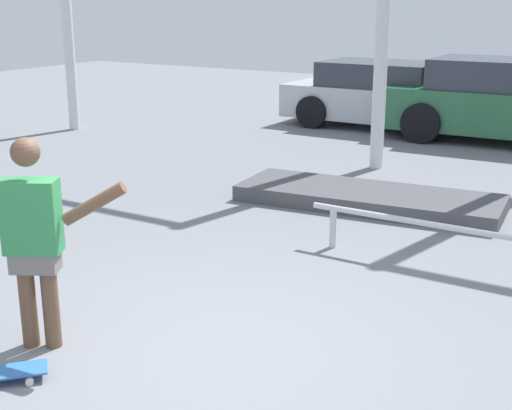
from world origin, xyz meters
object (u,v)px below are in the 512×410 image
at_px(manual_pad, 368,198).
at_px(parked_car_silver, 385,96).
at_px(grind_rail, 428,231).
at_px(skateboarder, 33,235).
at_px(parked_car_green, 506,102).

xyz_separation_m(manual_pad, parked_car_silver, (-1.91, 5.37, 0.53)).
height_order(manual_pad, grind_rail, grind_rail).
distance_m(skateboarder, parked_car_silver, 10.20).
bearing_deg(grind_rail, parked_car_green, 96.88).
bearing_deg(parked_car_silver, skateboarder, -82.66).
distance_m(skateboarder, parked_car_green, 9.90).
relative_size(skateboarder, parked_car_green, 0.37).
xyz_separation_m(skateboarder, parked_car_silver, (-1.27, 10.12, -0.25)).
relative_size(grind_rail, parked_car_silver, 0.62).
distance_m(parked_car_silver, parked_car_green, 2.41).
xyz_separation_m(grind_rail, parked_car_green, (-0.81, 6.73, 0.36)).
bearing_deg(parked_car_silver, manual_pad, -70.24).
distance_m(skateboarder, grind_rail, 3.69).
distance_m(manual_pad, grind_rail, 2.11).
bearing_deg(grind_rail, skateboarder, -121.85).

